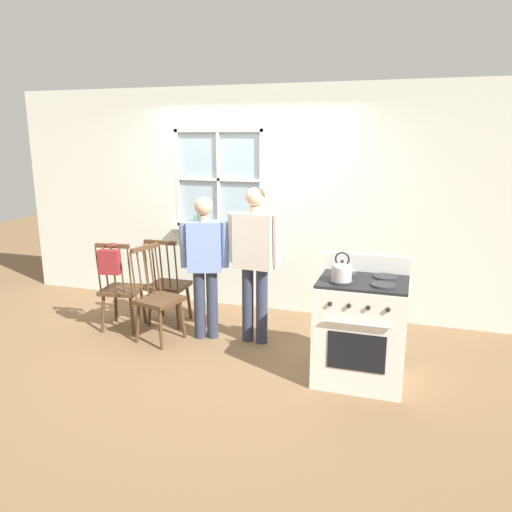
{
  "coord_description": "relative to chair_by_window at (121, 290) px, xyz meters",
  "views": [
    {
      "loc": [
        1.9,
        -4.36,
        2.12
      ],
      "look_at": [
        0.48,
        0.06,
        1.0
      ],
      "focal_mm": 35.0,
      "sensor_mm": 36.0,
      "label": 1
    }
  ],
  "objects": [
    {
      "name": "stove",
      "position": [
        2.67,
        -0.41,
        0.02
      ],
      "size": [
        0.76,
        0.68,
        1.08
      ],
      "color": "white",
      "rests_on": "ground_plane"
    },
    {
      "name": "kettle",
      "position": [
        2.5,
        -0.54,
        0.57
      ],
      "size": [
        0.21,
        0.17,
        0.25
      ],
      "color": "#B7B7BC",
      "rests_on": "stove"
    },
    {
      "name": "chair_near_wall",
      "position": [
        0.54,
        -0.16,
        0.0
      ],
      "size": [
        0.49,
        0.5,
        1.01
      ],
      "rotation": [
        0.0,
        0.0,
        1.33
      ],
      "color": "#4C331E",
      "rests_on": "ground_plane"
    },
    {
      "name": "wall_back",
      "position": [
        1.17,
        1.17,
        0.88
      ],
      "size": [
        6.4,
        0.16,
        2.7
      ],
      "color": "silver",
      "rests_on": "ground_plane"
    },
    {
      "name": "ground_plane",
      "position": [
        1.14,
        -0.23,
        -0.45
      ],
      "size": [
        16.0,
        16.0,
        0.0
      ],
      "primitive_type": "plane",
      "color": "brown"
    },
    {
      "name": "potted_plant",
      "position": [
        0.44,
        1.08,
        0.6
      ],
      "size": [
        0.15,
        0.15,
        0.26
      ],
      "color": "beige",
      "rests_on": "wall_back"
    },
    {
      "name": "chair_center_cluster",
      "position": [
        0.41,
        0.31,
        0.0
      ],
      "size": [
        0.43,
        0.42,
        1.01
      ],
      "rotation": [
        0.0,
        0.0,
        -3.11
      ],
      "color": "#4C331E",
      "rests_on": "ground_plane"
    },
    {
      "name": "chair_by_window",
      "position": [
        0.0,
        0.0,
        0.0
      ],
      "size": [
        0.47,
        0.46,
        1.01
      ],
      "rotation": [
        0.0,
        0.0,
        -3.0
      ],
      "color": "#4C331E",
      "rests_on": "ground_plane"
    },
    {
      "name": "handbag",
      "position": [
        0.03,
        -0.23,
        0.39
      ],
      "size": [
        0.23,
        0.21,
        0.31
      ],
      "color": "maroon",
      "rests_on": "chair_by_window"
    },
    {
      "name": "person_elderly_left",
      "position": [
        0.99,
        0.05,
        0.44
      ],
      "size": [
        0.51,
        0.31,
        1.51
      ],
      "rotation": [
        0.0,
        0.0,
        0.32
      ],
      "color": "#2D3347",
      "rests_on": "ground_plane"
    },
    {
      "name": "person_teen_center",
      "position": [
        1.52,
        0.11,
        0.52
      ],
      "size": [
        0.57,
        0.24,
        1.63
      ],
      "rotation": [
        0.0,
        0.0,
        -0.08
      ],
      "color": "#2D3347",
      "rests_on": "ground_plane"
    }
  ]
}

